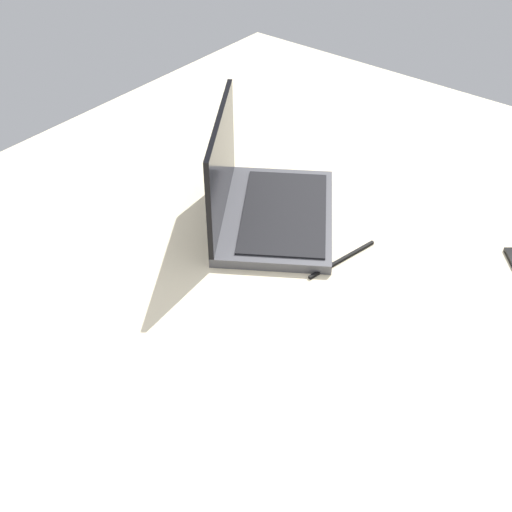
{
  "coord_description": "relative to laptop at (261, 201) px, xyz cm",
  "views": [
    {
      "loc": [
        -77.17,
        -61.94,
        96.95
      ],
      "look_at": [
        -8.12,
        -7.17,
        24.0
      ],
      "focal_mm": 45.01,
      "sensor_mm": 36.0,
      "label": 1
    }
  ],
  "objects": [
    {
      "name": "bed_mattress",
      "position": [
        -7.78,
        -4.07,
        -13.41
      ],
      "size": [
        180.0,
        140.0,
        18.0
      ],
      "primitive_type": "cube",
      "color": "beige",
      "rests_on": "ground"
    },
    {
      "name": "charger_cable",
      "position": [
        -1.06,
        -20.52,
        -4.11
      ],
      "size": [
        16.71,
        4.36,
        0.6
      ],
      "primitive_type": "cube",
      "rotation": [
        0.0,
        0.0,
        -0.22
      ],
      "color": "black",
      "rests_on": "bed_mattress"
    },
    {
      "name": "laptop",
      "position": [
        0.0,
        0.0,
        0.0
      ],
      "size": [
        40.21,
        37.31,
        23.0
      ],
      "rotation": [
        0.0,
        0.0,
        0.58
      ],
      "color": "#4C4C51",
      "rests_on": "bed_mattress"
    }
  ]
}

